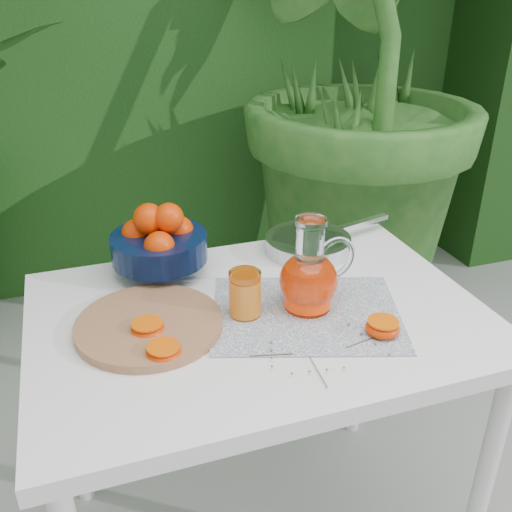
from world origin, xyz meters
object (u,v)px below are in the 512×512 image
object	(u,v)px
white_table	(259,341)
cutting_board	(149,325)
fruit_bowl	(159,241)
saute_pan	(309,243)
juice_pitcher	(310,277)

from	to	relation	value
white_table	cutting_board	size ratio (longest dim) A/B	3.19
white_table	fruit_bowl	world-z (taller)	fruit_bowl
fruit_bowl	saute_pan	bearing A→B (deg)	-1.28
juice_pitcher	cutting_board	bearing A→B (deg)	175.03
white_table	fruit_bowl	bearing A→B (deg)	124.00
cutting_board	juice_pitcher	bearing A→B (deg)	-4.97
white_table	fruit_bowl	distance (m)	0.35
white_table	cutting_board	distance (m)	0.26
saute_pan	white_table	bearing A→B (deg)	-132.72
cutting_board	fruit_bowl	xyz separation A→B (m)	(0.07, 0.25, 0.08)
juice_pitcher	saute_pan	size ratio (longest dim) A/B	0.51
fruit_bowl	saute_pan	world-z (taller)	fruit_bowl
cutting_board	saute_pan	bearing A→B (deg)	26.68
white_table	juice_pitcher	distance (m)	0.20
fruit_bowl	juice_pitcher	size ratio (longest dim) A/B	1.24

